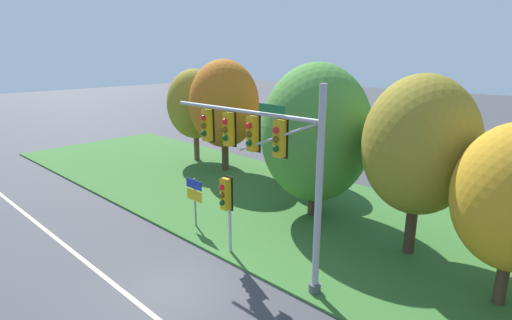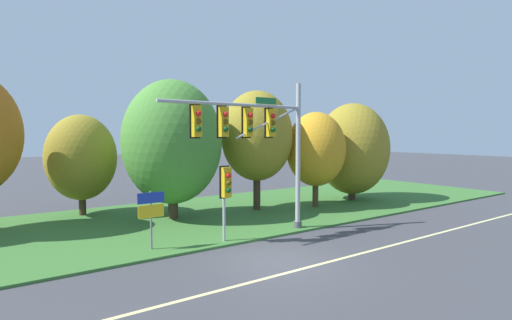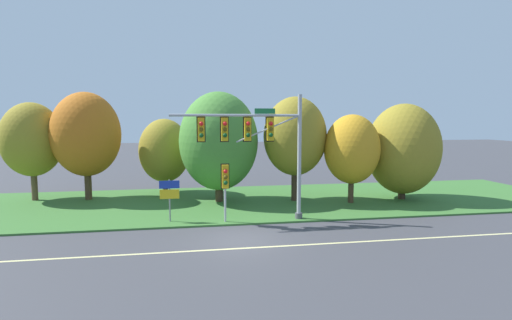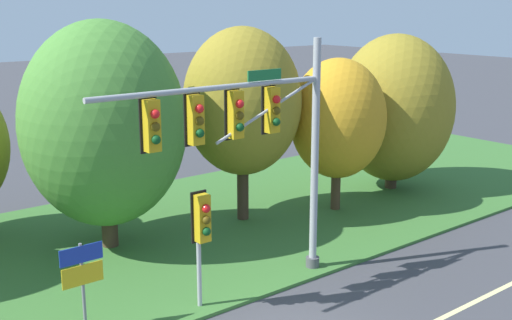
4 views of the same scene
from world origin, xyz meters
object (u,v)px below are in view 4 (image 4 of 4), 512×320
at_px(tree_furthest_back, 395,108).
at_px(tree_mid_verge, 104,125).
at_px(route_sign_post, 82,273).
at_px(tree_tall_centre, 242,102).
at_px(pedestrian_signal_near_kerb, 202,225).
at_px(tree_right_far, 338,119).
at_px(traffic_signal_mast, 251,132).

bearing_deg(tree_furthest_back, tree_mid_verge, 174.07).
bearing_deg(tree_mid_verge, tree_furthest_back, -5.93).
height_order(route_sign_post, tree_tall_centre, tree_tall_centre).
xyz_separation_m(tree_tall_centre, tree_furthest_back, (7.40, -0.73, -0.88)).
bearing_deg(tree_tall_centre, tree_furthest_back, -5.66).
bearing_deg(pedestrian_signal_near_kerb, tree_tall_centre, 44.24).
xyz_separation_m(pedestrian_signal_near_kerb, tree_furthest_back, (12.52, 4.25, 1.16)).
bearing_deg(route_sign_post, tree_right_far, 14.48).
xyz_separation_m(route_sign_post, tree_mid_verge, (3.02, 4.83, 2.48)).
bearing_deg(tree_right_far, tree_tall_centre, 159.29).
bearing_deg(tree_tall_centre, pedestrian_signal_near_kerb, -135.76).
bearing_deg(route_sign_post, traffic_signal_mast, -6.69).
xyz_separation_m(traffic_signal_mast, tree_mid_verge, (-1.59, 5.37, -0.41)).
distance_m(tree_mid_verge, tree_furthest_back, 12.49).
bearing_deg(tree_furthest_back, traffic_signal_mast, -159.34).
distance_m(traffic_signal_mast, pedestrian_signal_near_kerb, 2.75).
distance_m(pedestrian_signal_near_kerb, tree_mid_verge, 5.81).
relative_size(route_sign_post, tree_right_far, 0.39).
relative_size(tree_tall_centre, tree_right_far, 1.20).
bearing_deg(tree_tall_centre, traffic_signal_mast, -125.38).
height_order(route_sign_post, tree_furthest_back, tree_furthest_back).
distance_m(pedestrian_signal_near_kerb, tree_right_far, 9.42).
height_order(tree_tall_centre, tree_right_far, tree_tall_centre).
xyz_separation_m(tree_right_far, tree_furthest_back, (3.94, 0.57, -0.07)).
relative_size(pedestrian_signal_near_kerb, tree_mid_verge, 0.43).
relative_size(route_sign_post, tree_furthest_back, 0.35).
distance_m(tree_mid_verge, tree_right_far, 8.68).
distance_m(traffic_signal_mast, tree_furthest_back, 11.60).
bearing_deg(tree_furthest_back, pedestrian_signal_near_kerb, -161.24).
distance_m(route_sign_post, tree_furthest_back, 15.94).
height_order(pedestrian_signal_near_kerb, tree_tall_centre, tree_tall_centre).
height_order(route_sign_post, tree_right_far, tree_right_far).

